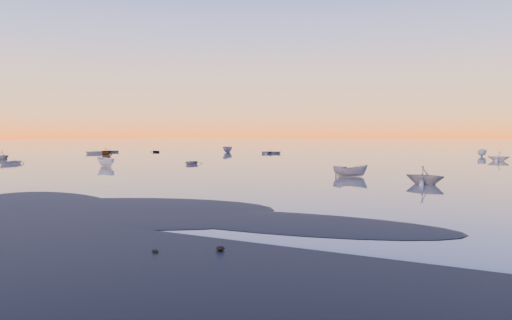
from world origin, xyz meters
The scene contains 4 objects.
ground centered at (0.00, 100.00, 0.00)m, with size 600.00×600.00×0.00m, color #6C615A.
moored_fleet centered at (0.00, 53.00, 0.00)m, with size 124.00×58.00×1.20m, color silver, non-canonical shape.
boat_near_left centered at (-34.72, 24.46, 0.00)m, with size 4.13×1.72×1.03m, color silver.
boat_near_center centered at (13.94, 28.41, 0.00)m, with size 3.49×1.48×1.21m, color slate.
Camera 1 is at (29.94, -20.15, 4.42)m, focal length 35.00 mm.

